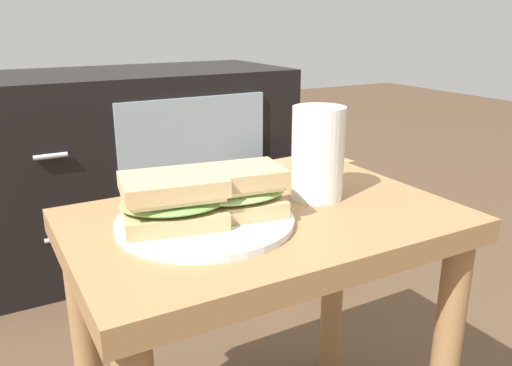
{
  "coord_description": "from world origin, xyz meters",
  "views": [
    {
      "loc": [
        -0.35,
        -0.6,
        0.73
      ],
      "look_at": [
        -0.02,
        0.0,
        0.51
      ],
      "focal_mm": 36.3,
      "sensor_mm": 36.0,
      "label": 1
    }
  ],
  "objects": [
    {
      "name": "tv_cabinet",
      "position": [
        0.07,
        0.95,
        0.29
      ],
      "size": [
        0.96,
        0.46,
        0.58
      ],
      "color": "black",
      "rests_on": "ground"
    },
    {
      "name": "side_table",
      "position": [
        0.0,
        0.0,
        0.37
      ],
      "size": [
        0.56,
        0.36,
        0.46
      ],
      "color": "olive",
      "rests_on": "ground"
    },
    {
      "name": "paper_bag",
      "position": [
        0.46,
        0.53,
        0.17
      ],
      "size": [
        0.22,
        0.18,
        0.35
      ],
      "color": "tan",
      "rests_on": "ground"
    },
    {
      "name": "sandwich_back",
      "position": [
        -0.05,
        0.0,
        0.5
      ],
      "size": [
        0.16,
        0.11,
        0.07
      ],
      "color": "tan",
      "rests_on": "plate"
    },
    {
      "name": "beer_glass",
      "position": [
        0.11,
        0.03,
        0.53
      ],
      "size": [
        0.08,
        0.08,
        0.14
      ],
      "color": "silver",
      "rests_on": "side_table"
    },
    {
      "name": "sandwich_front",
      "position": [
        -0.14,
        0.01,
        0.5
      ],
      "size": [
        0.16,
        0.13,
        0.07
      ],
      "color": "tan",
      "rests_on": "plate"
    },
    {
      "name": "plate",
      "position": [
        -0.09,
        0.01,
        0.47
      ],
      "size": [
        0.24,
        0.24,
        0.01
      ],
      "primitive_type": "cylinder",
      "color": "silver",
      "rests_on": "side_table"
    }
  ]
}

